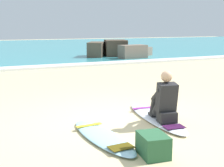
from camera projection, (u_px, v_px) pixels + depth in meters
The scene contains 7 objects.
ground_plane at pixel (115, 121), 6.05m from camera, with size 80.00×80.00×0.00m, color beige.
breaking_foam at pixel (31, 68), 13.45m from camera, with size 80.00×0.90×0.11m, color white.
surfboard_main at pixel (156, 117), 6.15m from camera, with size 0.81×2.31×0.08m.
surfer_seated at pixel (165, 102), 5.76m from camera, with size 0.48×0.76×0.95m.
surfboard_spare_near at pixel (102, 136), 5.08m from camera, with size 0.61×1.96×0.08m.
rock_outcrop_distant at pixel (118, 50), 18.08m from camera, with size 4.20×3.14×1.03m.
beach_bag at pixel (153, 145), 4.38m from camera, with size 0.36×0.48×0.32m, color #285B38.
Camera 1 is at (-2.54, -5.24, 1.80)m, focal length 49.90 mm.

